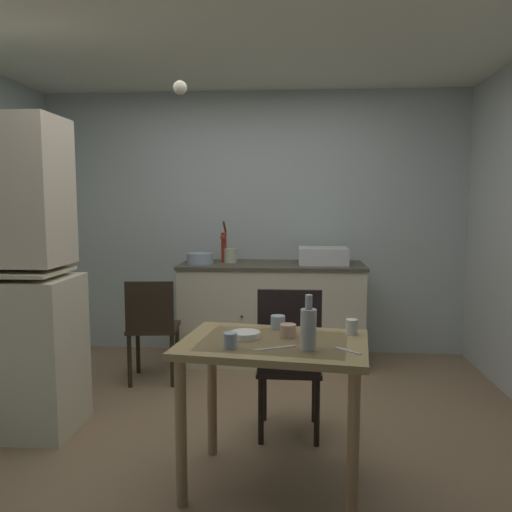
% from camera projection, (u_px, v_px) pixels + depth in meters
% --- Properties ---
extents(ground_plane, '(5.09, 5.09, 0.00)m').
position_uv_depth(ground_plane, '(229.00, 436.00, 3.19)').
color(ground_plane, '#8C7153').
extents(wall_back, '(4.19, 0.10, 2.54)m').
position_uv_depth(wall_back, '(253.00, 224.00, 4.95)').
color(wall_back, silver).
rests_on(wall_back, ground).
extents(ceiling_slab, '(4.19, 3.83, 0.10)m').
position_uv_depth(ceiling_slab, '(227.00, 11.00, 2.91)').
color(ceiling_slab, silver).
extents(counter_cabinet, '(1.68, 0.64, 0.92)m').
position_uv_depth(counter_cabinet, '(272.00, 312.00, 4.65)').
color(counter_cabinet, beige).
rests_on(counter_cabinet, ground).
extents(sink_basin, '(0.44, 0.34, 0.15)m').
position_uv_depth(sink_basin, '(323.00, 256.00, 4.56)').
color(sink_basin, white).
rests_on(sink_basin, counter_cabinet).
extents(hand_pump, '(0.05, 0.27, 0.39)m').
position_uv_depth(hand_pump, '(224.00, 245.00, 4.66)').
color(hand_pump, maroon).
rests_on(hand_pump, counter_cabinet).
extents(mixing_bowl_counter, '(0.24, 0.24, 0.10)m').
position_uv_depth(mixing_bowl_counter, '(200.00, 258.00, 4.60)').
color(mixing_bowl_counter, '#9EB2C6').
rests_on(mixing_bowl_counter, counter_cabinet).
extents(stoneware_crock, '(0.12, 0.12, 0.13)m').
position_uv_depth(stoneware_crock, '(231.00, 256.00, 4.67)').
color(stoneware_crock, beige).
rests_on(stoneware_crock, counter_cabinet).
extents(dining_table, '(1.01, 0.76, 0.78)m').
position_uv_depth(dining_table, '(274.00, 366.00, 2.56)').
color(dining_table, '#A08655').
rests_on(dining_table, ground).
extents(chair_far_side, '(0.40, 0.40, 0.97)m').
position_uv_depth(chair_far_side, '(289.00, 360.00, 3.11)').
color(chair_far_side, black).
rests_on(chair_far_side, ground).
extents(chair_by_counter, '(0.44, 0.44, 0.86)m').
position_uv_depth(chair_by_counter, '(153.00, 326.00, 4.08)').
color(chair_by_counter, '#2D261A').
rests_on(chair_by_counter, ground).
extents(serving_bowl_wide, '(0.15, 0.15, 0.03)m').
position_uv_depth(serving_bowl_wide, '(245.00, 335.00, 2.60)').
color(serving_bowl_wide, white).
rests_on(serving_bowl_wide, dining_table).
extents(teacup_cream, '(0.09, 0.09, 0.07)m').
position_uv_depth(teacup_cream, '(288.00, 331.00, 2.61)').
color(teacup_cream, tan).
rests_on(teacup_cream, dining_table).
extents(mug_dark, '(0.08, 0.08, 0.07)m').
position_uv_depth(mug_dark, '(278.00, 322.00, 2.78)').
color(mug_dark, '#9EB2C6').
rests_on(mug_dark, dining_table).
extents(teacup_mint, '(0.07, 0.07, 0.08)m').
position_uv_depth(teacup_mint, '(352.00, 327.00, 2.67)').
color(teacup_mint, white).
rests_on(teacup_mint, dining_table).
extents(mug_tall, '(0.07, 0.07, 0.07)m').
position_uv_depth(mug_tall, '(230.00, 340.00, 2.42)').
color(mug_tall, '#9EB2C6').
rests_on(mug_tall, dining_table).
extents(glass_bottle, '(0.08, 0.08, 0.27)m').
position_uv_depth(glass_bottle, '(308.00, 328.00, 2.38)').
color(glass_bottle, '#B7BCC1').
rests_on(glass_bottle, dining_table).
extents(table_knife, '(0.20, 0.10, 0.00)m').
position_uv_depth(table_knife, '(275.00, 348.00, 2.41)').
color(table_knife, silver).
rests_on(table_knife, dining_table).
extents(teaspoon_near_bowl, '(0.12, 0.12, 0.00)m').
position_uv_depth(teaspoon_near_bowl, '(348.00, 351.00, 2.37)').
color(teaspoon_near_bowl, beige).
rests_on(teaspoon_near_bowl, dining_table).
extents(pendant_bulb, '(0.08, 0.08, 0.08)m').
position_uv_depth(pendant_bulb, '(180.00, 88.00, 2.85)').
color(pendant_bulb, '#F9EFCC').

